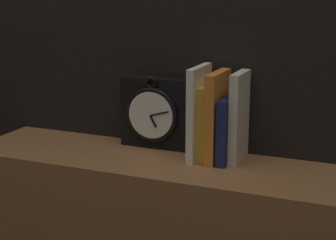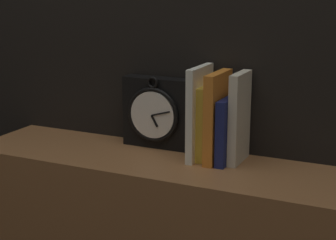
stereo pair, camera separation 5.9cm
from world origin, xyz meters
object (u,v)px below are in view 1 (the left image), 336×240
book_slot2_orange (217,116)px  book_slot3_navy (228,129)px  book_slot0_white (199,113)px  clock (155,113)px  book_slot1_yellow (208,122)px  book_slot4_cream (239,117)px

book_slot2_orange → book_slot3_navy: 0.05m
book_slot0_white → book_slot2_orange: bearing=0.2°
clock → book_slot3_navy: size_ratio=1.21×
clock → book_slot3_navy: (0.23, -0.04, -0.01)m
book_slot0_white → book_slot1_yellow: 0.04m
book_slot4_cream → book_slot2_orange: bearing=-166.7°
book_slot1_yellow → book_slot3_navy: book_slot1_yellow is taller
book_slot4_cream → clock: bearing=173.6°
book_slot0_white → book_slot3_navy: (0.08, 0.00, -0.04)m
clock → book_slot3_navy: bearing=-9.7°
book_slot0_white → book_slot2_orange: 0.05m
clock → book_slot1_yellow: size_ratio=1.05×
book_slot3_navy → book_slot2_orange: bearing=-175.5°
book_slot0_white → book_slot4_cream: size_ratio=1.05×
book_slot2_orange → book_slot3_navy: book_slot2_orange is taller
book_slot2_orange → book_slot3_navy: size_ratio=1.37×
clock → book_slot1_yellow: (0.17, -0.03, -0.00)m
book_slot1_yellow → book_slot2_orange: size_ratio=0.84×
book_slot2_orange → book_slot1_yellow: bearing=159.9°
book_slot0_white → book_slot2_orange: (0.05, 0.00, -0.01)m
book_slot0_white → clock: bearing=164.2°
book_slot4_cream → book_slot3_navy: bearing=-156.9°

